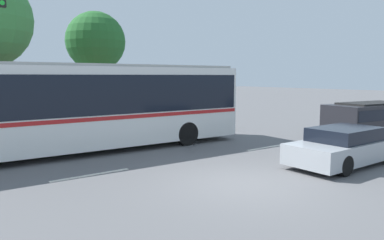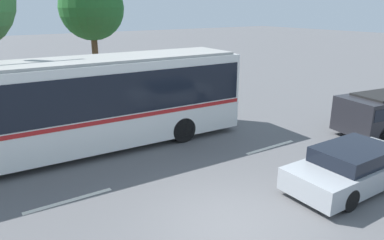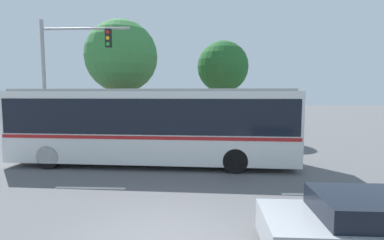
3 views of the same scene
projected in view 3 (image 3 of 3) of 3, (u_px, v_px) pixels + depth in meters
name	position (u px, v px, depth m)	size (l,w,h in m)	color
ground_plane	(165.00, 240.00, 6.31)	(140.00, 140.00, 0.00)	#5B5B5E
city_bus	(152.00, 122.00, 12.84)	(12.52, 3.00, 3.37)	silver
sedan_foreground	(381.00, 228.00, 5.58)	(4.55, 1.81, 1.25)	#9EA3A8
traffic_light_pole	(63.00, 68.00, 15.10)	(4.69, 0.24, 6.96)	gray
flowering_hedge	(166.00, 132.00, 17.23)	(9.61, 1.41, 1.77)	#286028
street_tree_left	(121.00, 57.00, 18.27)	(4.53, 4.53, 7.76)	brown
street_tree_centre	(223.00, 67.00, 20.62)	(3.63, 3.63, 6.87)	brown
lane_stripe_near	(320.00, 195.00, 9.13)	(2.40, 0.16, 0.01)	silver
lane_stripe_mid	(90.00, 188.00, 9.76)	(2.40, 0.16, 0.01)	silver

